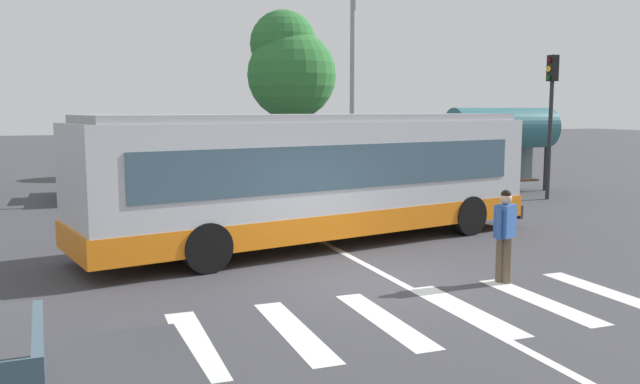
% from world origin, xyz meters
% --- Properties ---
extents(ground_plane, '(160.00, 160.00, 0.00)m').
position_xyz_m(ground_plane, '(0.00, 0.00, 0.00)').
color(ground_plane, '#3D3D42').
extents(city_transit_bus, '(11.67, 5.02, 3.06)m').
position_xyz_m(city_transit_bus, '(0.24, 3.70, 1.59)').
color(city_transit_bus, black).
rests_on(city_transit_bus, ground_plane).
extents(pedestrian_crossing_street, '(0.52, 0.42, 1.72)m').
position_xyz_m(pedestrian_crossing_street, '(2.19, -0.81, 0.97)').
color(pedestrian_crossing_street, brown).
rests_on(pedestrian_crossing_street, ground_plane).
extents(parked_car_blue, '(1.92, 4.52, 1.35)m').
position_xyz_m(parked_car_blue, '(-4.56, 14.22, 0.77)').
color(parked_car_blue, black).
rests_on(parked_car_blue, ground_plane).
extents(parked_car_champagne, '(2.20, 4.64, 1.35)m').
position_xyz_m(parked_car_champagne, '(-1.77, 14.17, 0.77)').
color(parked_car_champagne, black).
rests_on(parked_car_champagne, ground_plane).
extents(parked_car_white, '(1.90, 4.51, 1.35)m').
position_xyz_m(parked_car_white, '(0.93, 14.71, 0.77)').
color(parked_car_white, black).
rests_on(parked_car_white, ground_plane).
extents(parked_car_red, '(2.14, 4.62, 1.35)m').
position_xyz_m(parked_car_red, '(3.66, 14.55, 0.77)').
color(parked_car_red, black).
rests_on(parked_car_red, ground_plane).
extents(parked_car_silver, '(2.07, 4.59, 1.35)m').
position_xyz_m(parked_car_silver, '(6.34, 14.78, 0.77)').
color(parked_car_silver, black).
rests_on(parked_car_silver, ground_plane).
extents(traffic_light_far_corner, '(0.33, 0.32, 5.06)m').
position_xyz_m(traffic_light_far_corner, '(10.61, 8.21, 3.38)').
color(traffic_light_far_corner, '#28282B').
rests_on(traffic_light_far_corner, ground_plane).
extents(bus_stop_shelter, '(4.32, 1.54, 3.25)m').
position_xyz_m(bus_stop_shelter, '(10.12, 10.34, 2.42)').
color(bus_stop_shelter, '#28282B').
rests_on(bus_stop_shelter, ground_plane).
extents(twin_arm_street_lamp, '(4.17, 0.32, 8.55)m').
position_xyz_m(twin_arm_street_lamp, '(4.93, 12.67, 5.27)').
color(twin_arm_street_lamp, '#939399').
rests_on(twin_arm_street_lamp, ground_plane).
extents(background_tree_right, '(4.52, 4.52, 8.21)m').
position_xyz_m(background_tree_right, '(5.23, 21.51, 5.39)').
color(background_tree_right, brown).
rests_on(background_tree_right, ground_plane).
extents(crosswalk_painted_stripes, '(7.61, 2.83, 0.01)m').
position_xyz_m(crosswalk_painted_stripes, '(-0.10, -2.00, 0.00)').
color(crosswalk_painted_stripes, silver).
rests_on(crosswalk_painted_stripes, ground_plane).
extents(lane_center_line, '(0.16, 24.00, 0.01)m').
position_xyz_m(lane_center_line, '(0.39, 2.00, 0.00)').
color(lane_center_line, silver).
rests_on(lane_center_line, ground_plane).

